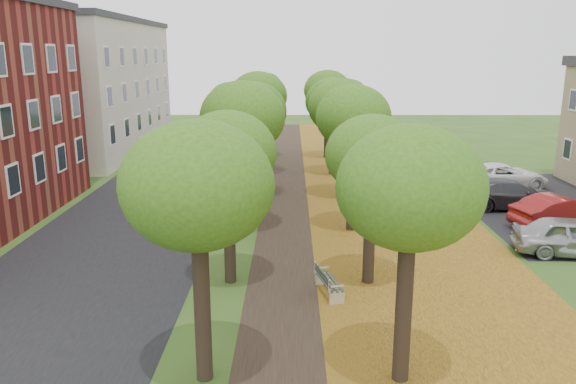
{
  "coord_description": "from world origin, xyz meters",
  "views": [
    {
      "loc": [
        -0.08,
        -12.29,
        7.8
      ],
      "look_at": [
        -0.21,
        8.95,
        2.5
      ],
      "focal_mm": 35.0,
      "sensor_mm": 36.0,
      "label": 1
    }
  ],
  "objects_px": {
    "car_red": "(561,212)",
    "car_grey": "(510,194)",
    "bench": "(328,282)",
    "car_white": "(501,176)",
    "car_silver": "(573,237)"
  },
  "relations": [
    {
      "from": "car_silver",
      "to": "car_grey",
      "type": "distance_m",
      "value": 6.87
    },
    {
      "from": "car_red",
      "to": "car_white",
      "type": "relative_size",
      "value": 0.86
    },
    {
      "from": "bench",
      "to": "car_grey",
      "type": "height_order",
      "value": "car_grey"
    },
    {
      "from": "bench",
      "to": "car_white",
      "type": "xyz_separation_m",
      "value": [
        11.16,
        15.04,
        0.31
      ]
    },
    {
      "from": "car_silver",
      "to": "car_white",
      "type": "xyz_separation_m",
      "value": [
        1.29,
        11.29,
        -0.03
      ]
    },
    {
      "from": "bench",
      "to": "car_red",
      "type": "xyz_separation_m",
      "value": [
        11.07,
        7.32,
        0.32
      ]
    },
    {
      "from": "bench",
      "to": "car_grey",
      "type": "xyz_separation_m",
      "value": [
        9.99,
        10.61,
        0.32
      ]
    },
    {
      "from": "car_silver",
      "to": "car_grey",
      "type": "xyz_separation_m",
      "value": [
        0.11,
        6.87,
        -0.02
      ]
    },
    {
      "from": "car_silver",
      "to": "car_white",
      "type": "bearing_deg",
      "value": 2.5
    },
    {
      "from": "car_white",
      "to": "bench",
      "type": "bearing_deg",
      "value": 134.47
    },
    {
      "from": "car_silver",
      "to": "car_red",
      "type": "xyz_separation_m",
      "value": [
        1.19,
        3.57,
        -0.01
      ]
    },
    {
      "from": "bench",
      "to": "car_silver",
      "type": "xyz_separation_m",
      "value": [
        9.87,
        3.75,
        0.33
      ]
    },
    {
      "from": "car_red",
      "to": "car_grey",
      "type": "relative_size",
      "value": 0.89
    },
    {
      "from": "car_white",
      "to": "car_grey",
      "type": "bearing_deg",
      "value": 156.17
    },
    {
      "from": "bench",
      "to": "car_grey",
      "type": "distance_m",
      "value": 14.58
    }
  ]
}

